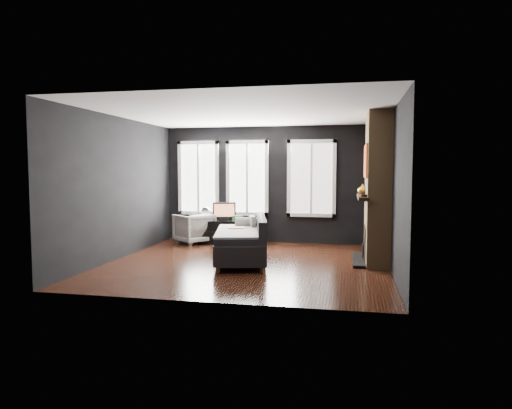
% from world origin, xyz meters
% --- Properties ---
extents(floor, '(5.00, 5.00, 0.00)m').
position_xyz_m(floor, '(0.00, 0.00, 0.00)').
color(floor, black).
rests_on(floor, ground).
extents(ceiling, '(5.00, 5.00, 0.00)m').
position_xyz_m(ceiling, '(0.00, 0.00, 2.70)').
color(ceiling, white).
rests_on(ceiling, ground).
extents(wall_back, '(5.00, 0.02, 2.70)m').
position_xyz_m(wall_back, '(0.00, 2.50, 1.35)').
color(wall_back, black).
rests_on(wall_back, ground).
extents(wall_left, '(0.02, 5.00, 2.70)m').
position_xyz_m(wall_left, '(-2.50, 0.00, 1.35)').
color(wall_left, black).
rests_on(wall_left, ground).
extents(wall_right, '(0.02, 5.00, 2.70)m').
position_xyz_m(wall_right, '(2.50, 0.00, 1.35)').
color(wall_right, black).
rests_on(wall_right, ground).
extents(windows, '(4.00, 0.16, 1.76)m').
position_xyz_m(windows, '(-0.45, 2.46, 2.38)').
color(windows, white).
rests_on(windows, wall_back).
extents(fireplace, '(0.70, 1.62, 2.70)m').
position_xyz_m(fireplace, '(2.30, 0.60, 1.35)').
color(fireplace, '#93724C').
rests_on(fireplace, floor).
extents(sofa, '(1.38, 2.13, 0.85)m').
position_xyz_m(sofa, '(-0.14, 0.09, 0.42)').
color(sofa, '#242326').
rests_on(sofa, floor).
extents(stripe_pillow, '(0.21, 0.37, 0.37)m').
position_xyz_m(stripe_pillow, '(-0.05, 0.71, 0.61)').
color(stripe_pillow, gray).
rests_on(stripe_pillow, sofa).
extents(armchair, '(1.01, 1.01, 0.76)m').
position_xyz_m(armchair, '(-1.70, 1.95, 0.38)').
color(armchair, silver).
rests_on(armchair, floor).
extents(media_console, '(1.56, 0.56, 0.53)m').
position_xyz_m(media_console, '(-0.82, 2.10, 0.26)').
color(media_console, black).
rests_on(media_console, floor).
extents(monitor, '(0.55, 0.27, 0.48)m').
position_xyz_m(monitor, '(-1.01, 2.10, 0.77)').
color(monitor, black).
rests_on(monitor, media_console).
extents(desk_fan, '(0.26, 0.26, 0.32)m').
position_xyz_m(desk_fan, '(-1.44, 2.05, 0.69)').
color(desk_fan, '#A0A0A0').
rests_on(desk_fan, media_console).
extents(mug, '(0.15, 0.13, 0.13)m').
position_xyz_m(mug, '(-0.36, 2.08, 0.60)').
color(mug, '#ED4A01').
rests_on(mug, media_console).
extents(book, '(0.16, 0.07, 0.23)m').
position_xyz_m(book, '(-0.22, 2.21, 0.64)').
color(book, beige).
rests_on(book, media_console).
extents(storage_box, '(0.25, 0.20, 0.12)m').
position_xyz_m(storage_box, '(-0.70, 2.06, 0.59)').
color(storage_box, '#2C7839').
rests_on(storage_box, media_console).
extents(mantel_vase, '(0.22, 0.23, 0.18)m').
position_xyz_m(mantel_vase, '(2.05, 1.05, 1.32)').
color(mantel_vase, gold).
rests_on(mantel_vase, fireplace).
extents(mantel_clock, '(0.13, 0.13, 0.04)m').
position_xyz_m(mantel_clock, '(2.05, 0.05, 1.25)').
color(mantel_clock, black).
rests_on(mantel_clock, fireplace).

